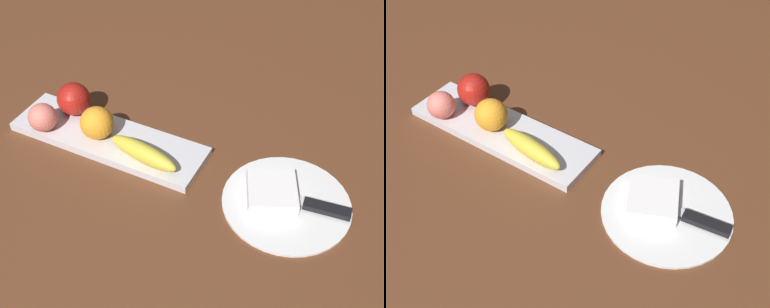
# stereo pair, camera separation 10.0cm
# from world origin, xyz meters

# --- Properties ---
(ground_plane) EXTENTS (2.40, 2.40, 0.00)m
(ground_plane) POSITION_xyz_m (0.00, 0.00, 0.00)
(ground_plane) COLOR brown
(fruit_tray) EXTENTS (0.44, 0.13, 0.02)m
(fruit_tray) POSITION_xyz_m (-0.03, 0.01, 0.01)
(fruit_tray) COLOR silver
(fruit_tray) RESTS_ON ground_plane
(apple) EXTENTS (0.08, 0.08, 0.08)m
(apple) POSITION_xyz_m (0.08, -0.03, 0.06)
(apple) COLOR #A91A13
(apple) RESTS_ON fruit_tray
(banana) EXTENTS (0.17, 0.07, 0.04)m
(banana) POSITION_xyz_m (-0.14, 0.04, 0.04)
(banana) COLOR gold
(banana) RESTS_ON fruit_tray
(orange_near_apple) EXTENTS (0.07, 0.07, 0.07)m
(orange_near_apple) POSITION_xyz_m (-0.02, 0.02, 0.05)
(orange_near_apple) COLOR orange
(orange_near_apple) RESTS_ON fruit_tray
(peach) EXTENTS (0.06, 0.06, 0.06)m
(peach) POSITION_xyz_m (0.10, 0.05, 0.05)
(peach) COLOR #EB7668
(peach) RESTS_ON fruit_tray
(dinner_plate) EXTENTS (0.25, 0.25, 0.01)m
(dinner_plate) POSITION_xyz_m (-0.44, 0.01, 0.00)
(dinner_plate) COLOR white
(dinner_plate) RESTS_ON ground_plane
(folded_napkin) EXTENTS (0.13, 0.13, 0.02)m
(folded_napkin) POSITION_xyz_m (-0.41, 0.01, 0.02)
(folded_napkin) COLOR white
(folded_napkin) RESTS_ON dinner_plate
(knife) EXTENTS (0.18, 0.04, 0.01)m
(knife) POSITION_xyz_m (-0.50, -0.00, 0.01)
(knife) COLOR silver
(knife) RESTS_ON dinner_plate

